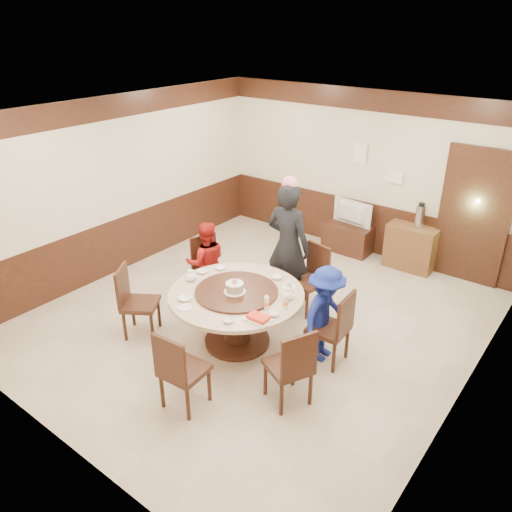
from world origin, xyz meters
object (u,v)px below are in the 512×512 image
Objects in this scene: person_standing at (288,246)px; tv_stand at (348,238)px; person_red at (206,262)px; person_blue at (325,314)px; side_cabinet at (411,247)px; thermos at (420,217)px; television at (350,214)px; banquet_table at (237,307)px; birthday_cake at (235,287)px; shrimp_platter at (258,318)px.

person_standing is 2.18× the size of tv_stand.
person_blue is (2.08, -0.16, 0.00)m from person_red.
thermos is at bearing 0.00° from side_cabinet.
banquet_table is at bearing 100.31° from television.
tv_stand is at bearing -155.84° from person_red.
television reaches higher than tv_stand.
person_red reaches higher than birthday_cake.
television reaches higher than side_cabinet.
thermos reaches higher than shrimp_platter.
banquet_table is 5.63× the size of shrimp_platter.
shrimp_platter reaches higher than banquet_table.
television is 1.24m from thermos.
banquet_table reaches higher than tv_stand.
banquet_table is 3.59m from thermos.
banquet_table is 0.73m from shrimp_platter.
side_cabinet is (0.93, 3.42, -0.16)m from banquet_table.
banquet_table is at bearing 110.49° from person_blue.
person_red reaches higher than side_cabinet.
birthday_cake is at bearing -86.29° from tv_stand.
thermos is (1.06, 2.21, 0.01)m from person_standing.
television is at bearing -86.99° from person_standing.
banquet_table is 1.28m from person_standing.
banquet_table is 0.31m from birthday_cake.
television is (-0.22, 3.43, -0.12)m from birthday_cake.
shrimp_platter is at bearing -96.19° from thermos.
shrimp_platter is at bearing -77.72° from tv_stand.
side_cabinet is at bearing -174.12° from person_red.
person_standing reaches higher than shrimp_platter.
thermos is at bearing -116.81° from person_standing.
birthday_cake is 3.44m from television.
person_blue is (1.03, 0.42, 0.09)m from banquet_table.
birthday_cake is 3.60m from thermos.
birthday_cake is at bearing 153.29° from shrimp_platter.
banquet_table is at bearing 150.55° from shrimp_platter.
birthday_cake is at bearing -106.05° from thermos.
banquet_table is 6.23× the size of birthday_cake.
birthday_cake reaches higher than tv_stand.
thermos is (0.41, 3.76, 0.16)m from shrimp_platter.
shrimp_platter is (-0.44, -0.75, 0.16)m from person_blue.
banquet_table is at bearing 101.84° from person_red.
birthday_cake is 0.34× the size of side_cabinet.
birthday_cake is 0.71× the size of thermos.
birthday_cake reaches higher than banquet_table.
person_standing is (-0.05, 1.21, 0.40)m from banquet_table.
tv_stand is at bearing -178.59° from thermos.
television is at bearing 93.71° from birthday_cake.
banquet_table is 1.36× the size of person_blue.
birthday_cake is 0.32× the size of tv_stand.
person_red is 1.89m from shrimp_platter.
person_standing is 2.43× the size of television.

